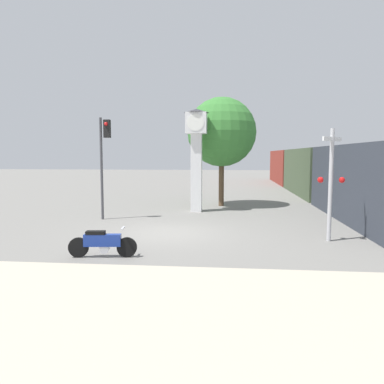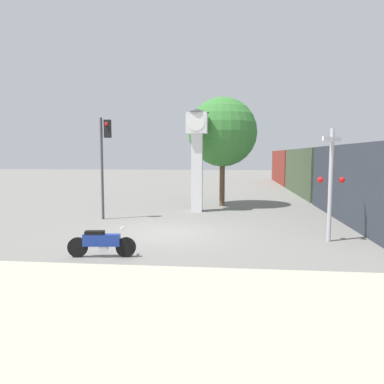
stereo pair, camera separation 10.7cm
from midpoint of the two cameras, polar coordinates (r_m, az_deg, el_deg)
ground_plane at (r=14.27m, az=-3.38°, el=-6.24°), size 120.00×120.00×0.00m
sidewalk_strip at (r=7.26m, az=-13.72°, el=-17.98°), size 36.00×6.00×0.10m
motorcycle at (r=11.17m, az=-13.36°, el=-7.55°), size 1.97×0.45×0.87m
clock_tower at (r=19.41m, az=0.93°, el=7.27°), size 1.27×1.27×5.29m
freight_train at (r=29.57m, az=18.32°, el=2.97°), size 2.80×34.14×3.40m
traffic_light at (r=17.45m, az=-13.01°, el=6.22°), size 0.50×0.35×4.61m
railroad_crossing_signal at (r=13.46m, az=20.59°, el=1.66°), size 0.90×0.82×3.83m
street_tree at (r=21.64m, az=4.82°, el=9.06°), size 3.93×3.93×6.21m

